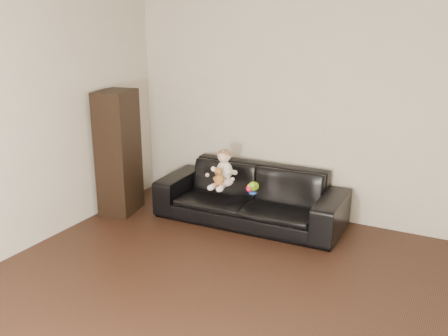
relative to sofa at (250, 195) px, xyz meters
The scene contains 9 objects.
wall_back 1.34m from the sofa, 33.60° to the left, with size 5.00×5.00×0.00m, color beige.
sofa is the anchor object (origin of this frame).
cabinet 1.66m from the sofa, 163.89° to the right, with size 0.37×0.51×1.49m, color black.
shelf_item 1.76m from the sofa, 163.69° to the right, with size 0.18×0.25×0.28m, color silver.
baby 0.43m from the sofa, 157.99° to the right, with size 0.31×0.38×0.44m.
teddy_bear 0.45m from the sofa, 138.05° to the right, with size 0.12×0.12×0.21m.
toy_green 0.19m from the sofa, 47.46° to the right, with size 0.12×0.15×0.10m, color #89CB17.
toy_rattle 0.21m from the sofa, 69.56° to the right, with size 0.08×0.08×0.08m, color red.
toy_blue_disc 0.24m from the sofa, 57.76° to the right, with size 0.09×0.09×0.01m, color #173AB9.
Camera 1 is at (1.50, -2.73, 2.33)m, focal length 40.00 mm.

